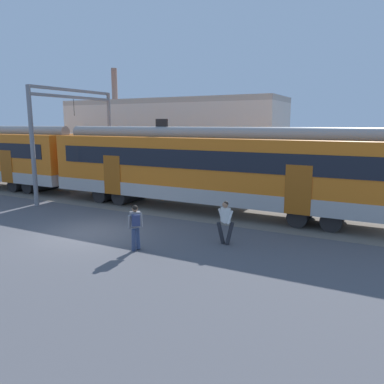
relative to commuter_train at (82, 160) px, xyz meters
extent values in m
plane|color=#515156|center=(5.89, -5.91, -2.25)|extent=(160.00, 160.00, 0.00)
cube|color=slate|center=(-2.48, 0.00, -2.25)|extent=(80.00, 4.40, 0.01)
cube|color=#B2ADA8|center=(8.52, 0.00, -1.20)|extent=(18.00, 3.06, 0.70)
cube|color=orange|center=(8.52, 0.00, 0.35)|extent=(18.00, 3.00, 2.40)
cube|color=black|center=(8.52, -1.51, 0.55)|extent=(16.56, 0.03, 0.90)
cube|color=#AC5413|center=(13.47, -1.52, -0.50)|extent=(1.10, 0.04, 2.10)
cube|color=#AC5413|center=(3.57, -1.52, -0.50)|extent=(1.10, 0.04, 2.10)
cylinder|color=gray|center=(8.52, 0.00, 1.73)|extent=(17.64, 0.70, 0.70)
cube|color=black|center=(5.82, 0.00, 2.28)|extent=(0.70, 0.12, 0.40)
cylinder|color=black|center=(14.80, 0.00, -1.80)|extent=(0.90, 2.40, 0.90)
cylinder|color=black|center=(13.40, 0.00, -1.80)|extent=(0.90, 2.40, 0.90)
cylinder|color=black|center=(3.64, 0.00, -1.80)|extent=(0.90, 2.40, 0.90)
cylinder|color=black|center=(2.24, 0.00, -1.80)|extent=(0.90, 2.40, 0.90)
cube|color=#AC5413|center=(-5.13, -1.52, -0.50)|extent=(1.10, 0.04, 2.10)
cylinder|color=black|center=(-3.80, 0.00, -1.80)|extent=(0.90, 2.40, 0.90)
cylinder|color=black|center=(-5.20, 0.00, -1.80)|extent=(0.90, 2.40, 0.90)
cylinder|color=navy|center=(8.90, -6.59, -1.82)|extent=(0.35, 0.36, 0.87)
cylinder|color=navy|center=(8.96, -6.91, -1.82)|extent=(0.35, 0.36, 0.87)
cube|color=gray|center=(8.93, -6.75, -1.11)|extent=(0.43, 0.42, 0.56)
cylinder|color=gray|center=(8.83, -6.96, -1.16)|extent=(0.23, 0.24, 0.52)
cylinder|color=gray|center=(9.04, -6.54, -1.16)|extent=(0.23, 0.24, 0.52)
sphere|color=#9E7051|center=(8.92, -6.74, -0.72)|extent=(0.22, 0.22, 0.22)
sphere|color=black|center=(8.93, -6.75, -0.69)|extent=(0.20, 0.20, 0.20)
cube|color=navy|center=(9.06, -6.88, -1.09)|extent=(0.31, 0.31, 0.40)
cylinder|color=#28282D|center=(11.34, -4.67, -1.82)|extent=(0.34, 0.37, 0.87)
cylinder|color=#28282D|center=(11.66, -4.57, -1.82)|extent=(0.34, 0.37, 0.87)
cube|color=silver|center=(11.50, -4.62, -1.11)|extent=(0.43, 0.42, 0.56)
cylinder|color=silver|center=(11.72, -4.70, -1.16)|extent=(0.23, 0.25, 0.52)
cylinder|color=silver|center=(11.28, -4.54, -1.16)|extent=(0.23, 0.25, 0.52)
sphere|color=#9E7051|center=(11.49, -4.63, -0.72)|extent=(0.22, 0.22, 0.22)
sphere|color=black|center=(11.50, -4.62, -0.69)|extent=(0.20, 0.20, 0.20)
cylinder|color=gray|center=(-0.46, -3.20, 1.00)|extent=(0.24, 0.24, 6.50)
cylinder|color=gray|center=(-0.46, 3.20, 1.00)|extent=(0.24, 0.24, 6.50)
cube|color=gray|center=(-0.46, 0.00, 4.20)|extent=(0.20, 6.40, 0.16)
cube|color=gray|center=(-0.46, 0.00, 3.80)|extent=(0.20, 6.40, 0.16)
cylinder|color=black|center=(-0.46, 0.00, 3.20)|extent=(0.03, 0.03, 1.00)
cube|color=beige|center=(0.53, 9.52, 0.75)|extent=(18.53, 5.00, 6.00)
cube|color=#A7A39B|center=(0.53, 9.52, 3.95)|extent=(18.53, 5.00, 0.40)
cylinder|color=#8C6656|center=(-5.03, 9.52, 5.35)|extent=(0.50, 0.50, 3.20)
camera|label=1|loc=(16.72, -17.18, 2.25)|focal=35.00mm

